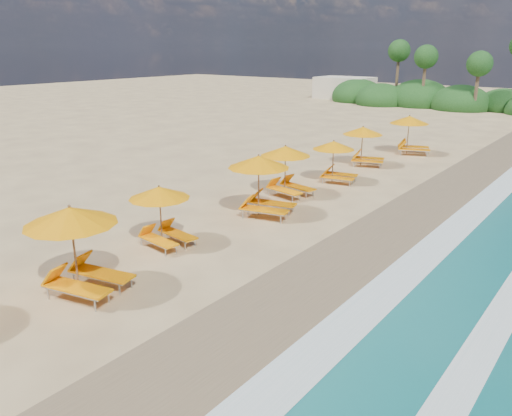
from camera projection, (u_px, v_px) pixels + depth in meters
ground at (256, 239)px, 18.49m from camera, size 160.00×160.00×0.00m
wet_sand at (354, 267)px, 16.17m from camera, size 4.00×160.00×0.01m
surf_foam at (439, 290)px, 14.60m from camera, size 4.00×160.00×0.01m
station_3 at (79, 245)px, 14.09m from camera, size 3.21×3.09×2.62m
station_4 at (163, 212)px, 17.59m from camera, size 2.50×2.36×2.18m
station_5 at (263, 181)px, 20.69m from camera, size 3.22×3.11×2.59m
station_6 at (288, 167)px, 23.51m from camera, size 2.87×2.74×2.40m
station_7 at (336, 159)px, 25.86m from camera, size 2.70×2.61×2.20m
station_8 at (365, 143)px, 29.46m from camera, size 3.02×2.98×2.35m
station_9 at (411, 132)px, 32.61m from camera, size 3.32×3.29×2.54m
treeline at (427, 98)px, 58.27m from camera, size 25.80×8.80×9.74m
beach_building at (345, 88)px, 67.02m from camera, size 7.00×5.00×2.80m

